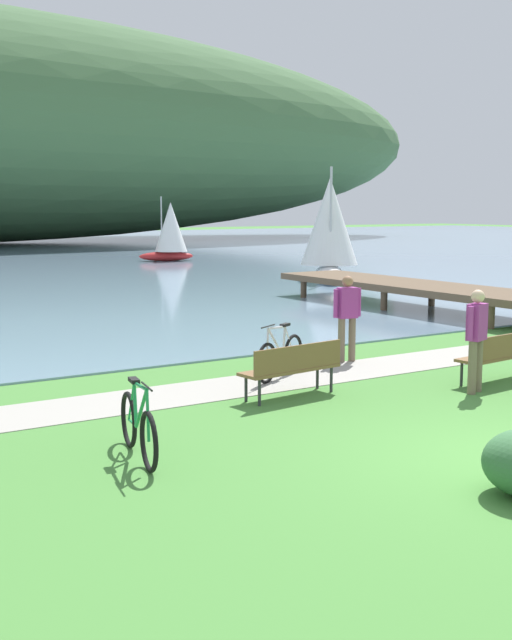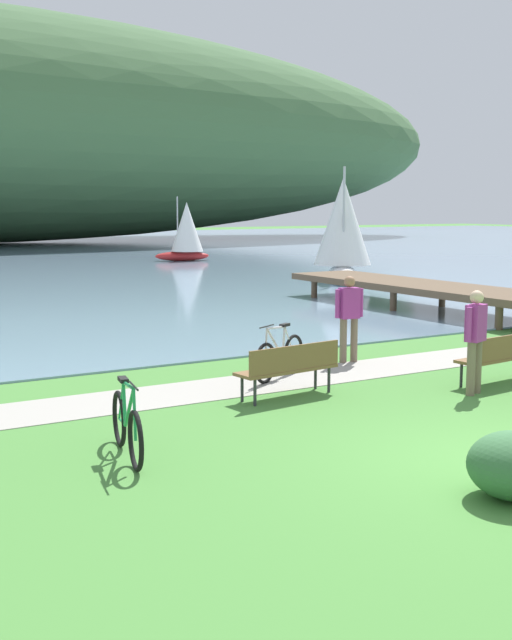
% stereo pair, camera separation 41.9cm
% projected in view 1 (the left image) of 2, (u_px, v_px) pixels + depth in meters
% --- Properties ---
extents(shoreline_path, '(60.00, 1.50, 0.01)m').
position_uv_depth(shoreline_path, '(274.00, 381.00, 14.25)').
color(shoreline_path, '#A39E93').
rests_on(shoreline_path, ground).
extents(park_bench_near_camera, '(1.84, 0.65, 0.88)m').
position_uv_depth(park_bench_near_camera, '(502.00, 353.00, 14.10)').
color(park_bench_near_camera, brown).
rests_on(park_bench_near_camera, ground).
extents(park_bench_further_along, '(1.84, 0.67, 0.88)m').
position_uv_depth(park_bench_further_along, '(293.00, 366.00, 12.97)').
color(park_bench_further_along, brown).
rests_on(park_bench_further_along, ground).
extents(bicycle_leaning_near_bench, '(1.58, 0.90, 1.01)m').
position_uv_depth(bicycle_leaning_near_bench, '(280.00, 356.00, 14.47)').
color(bicycle_leaning_near_bench, black).
rests_on(bicycle_leaning_near_bench, ground).
extents(bicycle_beside_path, '(0.40, 1.75, 1.01)m').
position_uv_depth(bicycle_beside_path, '(138.00, 427.00, 9.82)').
color(bicycle_beside_path, black).
rests_on(bicycle_beside_path, ground).
extents(person_at_shoreline, '(0.60, 0.27, 1.71)m').
position_uv_depth(person_at_shoreline, '(347.00, 313.00, 15.89)').
color(person_at_shoreline, '#72604C').
rests_on(person_at_shoreline, ground).
extents(person_on_the_grass, '(0.58, 0.33, 1.71)m').
position_uv_depth(person_on_the_grass, '(476.00, 334.00, 13.25)').
color(person_on_the_grass, '#72604C').
rests_on(person_on_the_grass, ground).
extents(sailboat_toward_hillside, '(3.35, 3.82, 4.56)m').
position_uv_depth(sailboat_toward_hillside, '(330.00, 228.00, 32.67)').
color(sailboat_toward_hillside, white).
rests_on(sailboat_toward_hillside, bay_water).
extents(sailboat_far_off, '(3.14, 2.24, 3.55)m').
position_uv_depth(sailboat_far_off, '(170.00, 231.00, 44.96)').
color(sailboat_far_off, '#B22323').
rests_on(sailboat_far_off, bay_water).
extents(pier_dock, '(2.40, 10.00, 0.80)m').
position_uv_depth(pier_dock, '(409.00, 286.00, 24.15)').
color(pier_dock, brown).
rests_on(pier_dock, ground).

